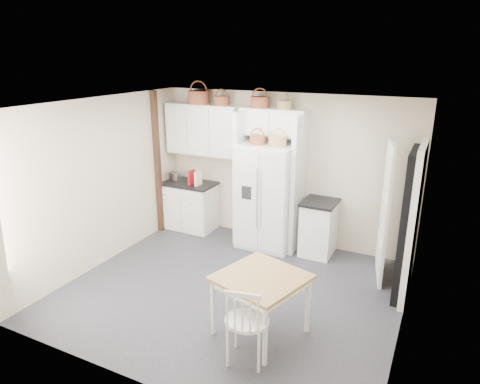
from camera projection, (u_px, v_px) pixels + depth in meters
The scene contains 28 objects.
floor at pixel (232, 290), 6.07m from camera, with size 4.50×4.50×0.00m, color #292A2E.
ceiling at pixel (230, 105), 5.27m from camera, with size 4.50×4.50×0.00m, color white.
wall_back at pixel (284, 169), 7.38m from camera, with size 4.50×4.50×0.00m, color beige.
wall_left at pixel (102, 183), 6.61m from camera, with size 4.00×4.00×0.00m, color beige.
wall_right at pixel (412, 234), 4.72m from camera, with size 4.00×4.00×0.00m, color beige.
refrigerator at pixel (268, 196), 7.26m from camera, with size 0.93×0.75×1.80m, color white.
base_cab_left at pixel (190, 206), 8.13m from camera, with size 0.94×0.59×0.87m, color silver.
base_cab_right at pixel (318, 229), 7.07m from camera, with size 0.50×0.60×0.89m, color silver.
dining_table at pixel (261, 305), 5.04m from camera, with size 0.91×0.91×0.76m, color olive.
windsor_chair at pixel (247, 321), 4.56m from camera, with size 0.48×0.44×0.98m, color silver.
counter_left at pixel (190, 184), 7.98m from camera, with size 0.98×0.63×0.04m, color black.
counter_right at pixel (320, 202), 6.93m from camera, with size 0.54×0.64×0.04m, color black.
toaster at pixel (174, 177), 8.01m from camera, with size 0.26×0.15×0.18m, color silver.
cookbook_red at pixel (192, 177), 7.83m from camera, with size 0.04×0.18×0.27m, color #A4121A.
cookbook_cream at pixel (198, 178), 7.77m from camera, with size 0.04×0.18×0.27m, color #EEE9CD.
basket_upper_b at pixel (199, 97), 7.53m from camera, with size 0.39×0.39×0.23m, color brown.
basket_upper_c at pixel (222, 101), 7.35m from camera, with size 0.27×0.27×0.16m, color brown.
basket_bridge_a at pixel (260, 102), 7.05m from camera, with size 0.32×0.32×0.18m, color brown.
basket_bridge_b at pixel (285, 105), 6.87m from camera, with size 0.24×0.24×0.14m, color #A07C49.
basket_fridge_a at pixel (257, 140), 6.94m from camera, with size 0.27×0.27×0.14m, color brown.
basket_fridge_b at pixel (278, 141), 6.79m from camera, with size 0.29×0.29×0.16m, color #A07C49.
upper_cabinet at pixel (203, 130), 7.67m from camera, with size 1.40×0.34×0.90m, color silver.
bridge_cabinet at pixel (274, 122), 7.04m from camera, with size 1.12×0.34×0.45m, color silver.
fridge_panel_left at pixel (242, 177), 7.44m from camera, with size 0.08×0.60×2.30m, color silver.
fridge_panel_right at pixel (298, 185), 7.01m from camera, with size 0.08×0.60×2.30m, color silver.
trim_post at pixel (158, 164), 7.74m from camera, with size 0.09×0.09×2.60m, color black.
doorway_void at pixel (409, 225), 5.70m from camera, with size 0.18×0.85×2.05m, color black.
door_slab at pixel (385, 213), 6.14m from camera, with size 0.80×0.04×2.05m, color white.
Camera 1 is at (2.46, -4.74, 3.21)m, focal length 32.00 mm.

